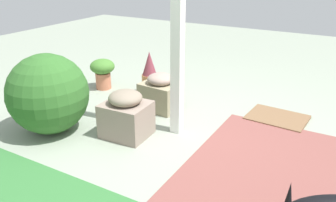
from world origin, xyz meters
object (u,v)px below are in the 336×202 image
terracotta_pot_spiky (150,74)px  doormat (277,118)px  stone_planter_nearest (160,93)px  terracotta_pot_broad (103,71)px  porch_pillar (178,8)px  round_shrub (48,94)px  stone_planter_near (126,115)px

terracotta_pot_spiky → doormat: bearing=-179.4°
stone_planter_nearest → terracotta_pot_broad: stone_planter_nearest is taller
stone_planter_nearest → doormat: (-1.27, -0.40, -0.19)m
porch_pillar → stone_planter_nearest: size_ratio=5.43×
porch_pillar → terracotta_pot_spiky: porch_pillar is taller
terracotta_pot_broad → doormat: 2.32m
round_shrub → terracotta_pot_broad: 1.30m
porch_pillar → terracotta_pot_broad: (1.48, -0.62, -0.99)m
porch_pillar → doormat: 1.68m
terracotta_pot_broad → porch_pillar: bearing=157.1°
stone_planter_nearest → terracotta_pot_broad: size_ratio=1.11×
stone_planter_nearest → terracotta_pot_spiky: 0.55m
terracotta_pot_spiky → stone_planter_near: bearing=111.5°
round_shrub → doormat: (-1.95, -1.43, -0.39)m
stone_planter_near → doormat: 1.68m
porch_pillar → stone_planter_near: (0.39, 0.33, -1.02)m
porch_pillar → stone_planter_near: size_ratio=5.18×
doormat → stone_planter_nearest: bearing=17.5°
terracotta_pot_broad → terracotta_pot_spiky: (-0.64, -0.17, 0.01)m
porch_pillar → doormat: (-0.83, -0.81, -1.22)m
round_shrub → porch_pillar: bearing=-151.0°
stone_planter_near → terracotta_pot_spiky: bearing=-68.5°
round_shrub → doormat: 2.45m
doormat → stone_planter_near: bearing=42.9°
stone_planter_near → terracotta_pot_spiky: 1.20m
terracotta_pot_spiky → stone_planter_nearest: bearing=135.8°
porch_pillar → terracotta_pot_broad: 1.88m
round_shrub → terracotta_pot_broad: size_ratio=1.97×
stone_planter_nearest → terracotta_pot_broad: (1.04, -0.22, 0.05)m
round_shrub → terracotta_pot_broad: (0.35, -1.25, -0.15)m
terracotta_pot_spiky → doormat: (-1.66, -0.02, -0.25)m
porch_pillar → stone_planter_near: 1.14m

